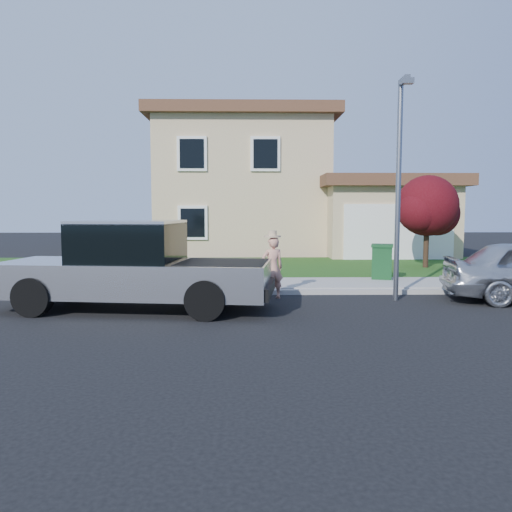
{
  "coord_description": "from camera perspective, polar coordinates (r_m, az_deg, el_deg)",
  "views": [
    {
      "loc": [
        0.17,
        -9.6,
        2.11
      ],
      "look_at": [
        0.36,
        0.45,
        1.2
      ],
      "focal_mm": 35.0,
      "sensor_mm": 36.0,
      "label": 1
    }
  ],
  "objects": [
    {
      "name": "trash_bin",
      "position": [
        14.94,
        14.21,
        -0.58
      ],
      "size": [
        0.79,
        0.85,
        1.0
      ],
      "rotation": [
        0.0,
        0.0,
        -0.29
      ],
      "color": "#113E1A",
      "rests_on": "sidewalk"
    },
    {
      "name": "street_lamp",
      "position": [
        12.1,
        16.05,
        8.68
      ],
      "size": [
        0.25,
        0.65,
        5.08
      ],
      "rotation": [
        0.0,
        0.0,
        -0.02
      ],
      "color": "slate",
      "rests_on": "ground"
    },
    {
      "name": "pickup_truck",
      "position": [
        10.95,
        -13.65,
        -1.37
      ],
      "size": [
        6.0,
        2.65,
        1.91
      ],
      "rotation": [
        0.0,
        0.0,
        -0.12
      ],
      "color": "black",
      "rests_on": "ground"
    },
    {
      "name": "ornamental_tree",
      "position": [
        18.79,
        19.07,
        5.13
      ],
      "size": [
        2.39,
        2.15,
        3.27
      ],
      "color": "black",
      "rests_on": "lawn"
    },
    {
      "name": "curb",
      "position": [
        12.69,
        2.68,
        -4.13
      ],
      "size": [
        40.0,
        0.2,
        0.12
      ],
      "primitive_type": "cube",
      "color": "gray",
      "rests_on": "ground"
    },
    {
      "name": "woman",
      "position": [
        11.99,
        1.89,
        -1.21
      ],
      "size": [
        0.63,
        0.51,
        1.64
      ],
      "rotation": [
        0.0,
        0.0,
        3.45
      ],
      "color": "tan",
      "rests_on": "ground"
    },
    {
      "name": "lawn",
      "position": [
        18.24,
        1.52,
        -1.33
      ],
      "size": [
        40.0,
        7.0,
        0.1
      ],
      "primitive_type": "cube",
      "color": "#163C11",
      "rests_on": "ground"
    },
    {
      "name": "ground",
      "position": [
        9.83,
        -2.07,
        -7.23
      ],
      "size": [
        80.0,
        80.0,
        0.0
      ],
      "primitive_type": "plane",
      "color": "black",
      "rests_on": "ground"
    },
    {
      "name": "house",
      "position": [
        26.03,
        1.43,
        7.48
      ],
      "size": [
        14.0,
        11.3,
        6.85
      ],
      "color": "tan",
      "rests_on": "ground"
    },
    {
      "name": "sidewalk",
      "position": [
        13.78,
        2.38,
        -3.33
      ],
      "size": [
        40.0,
        2.0,
        0.15
      ],
      "primitive_type": "cube",
      "color": "gray",
      "rests_on": "ground"
    }
  ]
}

